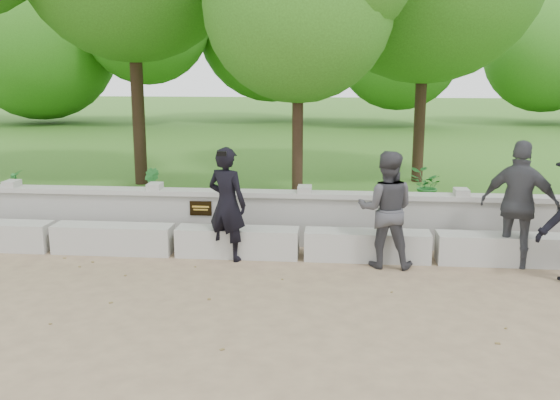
{
  "coord_description": "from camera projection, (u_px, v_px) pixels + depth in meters",
  "views": [
    {
      "loc": [
        2.55,
        -7.34,
        2.93
      ],
      "look_at": [
        1.67,
        1.87,
        0.92
      ],
      "focal_mm": 40.0,
      "sensor_mm": 36.0,
      "label": 1
    }
  ],
  "objects": [
    {
      "name": "concrete_bench",
      "position": [
        175.0,
        240.0,
        9.8
      ],
      "size": [
        11.9,
        0.45,
        0.45
      ],
      "color": "#A7A59E",
      "rests_on": "ground"
    },
    {
      "name": "shrub_c",
      "position": [
        426.0,
        186.0,
        12.3
      ],
      "size": [
        0.67,
        0.6,
        0.68
      ],
      "primitive_type": "imported",
      "rotation": [
        0.0,
        0.0,
        3.26
      ],
      "color": "#27732D",
      "rests_on": "lawn"
    },
    {
      "name": "lawn",
      "position": [
        266.0,
        147.0,
        21.59
      ],
      "size": [
        40.0,
        22.0,
        0.25
      ],
      "primitive_type": "cube",
      "color": "#33691C",
      "rests_on": "ground"
    },
    {
      "name": "visitor_left",
      "position": [
        386.0,
        209.0,
        9.09
      ],
      "size": [
        0.89,
        0.72,
        1.72
      ],
      "color": "#3D3C41",
      "rests_on": "ground"
    },
    {
      "name": "parapet_wall",
      "position": [
        185.0,
        215.0,
        10.43
      ],
      "size": [
        12.5,
        0.35,
        0.9
      ],
      "color": "#9D9B94",
      "rests_on": "ground"
    },
    {
      "name": "man_main",
      "position": [
        227.0,
        204.0,
        9.41
      ],
      "size": [
        0.75,
        0.7,
        1.74
      ],
      "color": "black",
      "rests_on": "ground"
    },
    {
      "name": "shrub_b",
      "position": [
        152.0,
        185.0,
        12.5
      ],
      "size": [
        0.46,
        0.45,
        0.65
      ],
      "primitive_type": "imported",
      "rotation": [
        0.0,
        0.0,
        2.48
      ],
      "color": "#27732D",
      "rests_on": "lawn"
    },
    {
      "name": "ground",
      "position": [
        137.0,
        298.0,
        8.0
      ],
      "size": [
        80.0,
        80.0,
        0.0
      ],
      "primitive_type": "plane",
      "color": "#987F5D",
      "rests_on": "ground"
    },
    {
      "name": "visitor_right",
      "position": [
        520.0,
        205.0,
        9.05
      ],
      "size": [
        1.19,
        0.88,
        1.88
      ],
      "color": "#3F3F44",
      "rests_on": "ground"
    },
    {
      "name": "shrub_d",
      "position": [
        16.0,
        187.0,
        12.17
      ],
      "size": [
        0.45,
        0.48,
        0.67
      ],
      "primitive_type": "imported",
      "rotation": [
        0.0,
        0.0,
        5.1
      ],
      "color": "#27732D",
      "rests_on": "lawn"
    }
  ]
}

